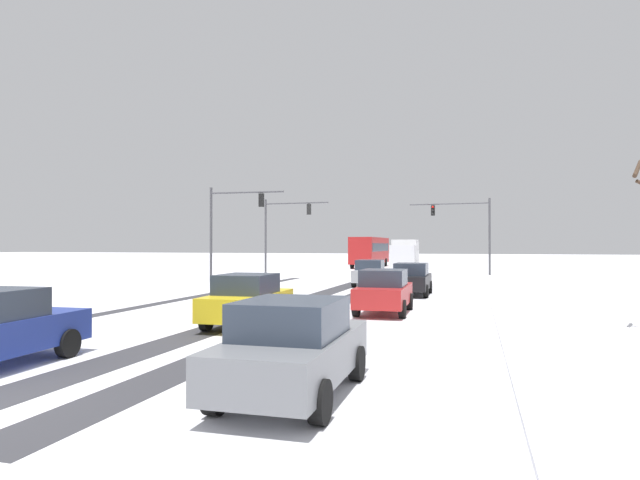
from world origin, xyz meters
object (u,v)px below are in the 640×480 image
Objects in this scene: traffic_signal_far_right at (466,222)px; car_yellow_cab_fourth at (248,300)px; car_grey_sixth at (293,347)px; car_red_third at (384,291)px; traffic_signal_near_left at (230,218)px; bus_oncoming at (370,250)px; box_truck_delivery at (405,255)px; car_silver_lead at (370,273)px; car_black_second at (412,279)px; traffic_signal_far_left at (282,223)px.

traffic_signal_far_right is 32.74m from car_yellow_cab_fourth.
car_grey_sixth is at bearing -60.67° from car_yellow_cab_fourth.
car_red_third and car_yellow_cab_fourth have the same top height.
traffic_signal_far_right is at bearing 42.43° from traffic_signal_near_left.
car_yellow_cab_fourth is 0.38× the size of bus_oncoming.
car_silver_lead is at bearing -89.90° from box_truck_delivery.
car_silver_lead is 1.01× the size of car_grey_sixth.
car_grey_sixth is at bearing -89.55° from car_black_second.
box_truck_delivery is (-5.49, 2.16, -2.84)m from traffic_signal_far_right.
traffic_signal_far_right reaches higher than car_grey_sixth.
traffic_signal_near_left is 0.87× the size of box_truck_delivery.
car_silver_lead is at bearing 103.04° from car_red_third.
car_yellow_cab_fourth is at bearing -129.82° from car_red_third.
traffic_signal_near_left is 1.58× the size of car_grey_sixth.
box_truck_delivery is at bearing 97.93° from car_black_second.
car_yellow_cab_fourth is at bearing -100.84° from traffic_signal_far_right.
car_yellow_cab_fourth is (9.24, -17.92, -3.57)m from traffic_signal_near_left.
car_red_third is at bearing -84.36° from box_truck_delivery.
bus_oncoming is 1.47× the size of box_truck_delivery.
traffic_signal_far_left is 17.41m from bus_oncoming.
bus_oncoming is at bearing 100.83° from car_silver_lead.
bus_oncoming reaches higher than box_truck_delivery.
car_black_second is 33.76m from bus_oncoming.
traffic_signal_far_right is at bearing 83.31° from car_black_second.
bus_oncoming is (-8.19, 40.14, 1.18)m from car_red_third.
traffic_signal_far_left is 1.58× the size of car_grey_sixth.
car_silver_lead is at bearing -109.90° from traffic_signal_far_right.
car_black_second is 18.67m from car_grey_sixth.
box_truck_delivery reaches higher than car_grey_sixth.
traffic_signal_far_right is 15.76m from traffic_signal_far_left.
traffic_signal_far_right is 0.91× the size of box_truck_delivery.
car_yellow_cab_fourth is (-3.75, -11.75, 0.00)m from car_black_second.
car_red_third is (12.81, -13.63, -3.57)m from traffic_signal_near_left.
traffic_signal_near_left reaches higher than bus_oncoming.
traffic_signal_far_right is 0.62× the size of bus_oncoming.
traffic_signal_far_left is 26.93m from car_red_third.
traffic_signal_near_left reaches higher than car_grey_sixth.
traffic_signal_near_left is at bearing 117.86° from car_grey_sixth.
box_truck_delivery is at bearing 90.10° from car_silver_lead.
traffic_signal_far_right and traffic_signal_far_left have the same top height.
car_black_second is (-2.37, -20.21, -3.66)m from traffic_signal_far_right.
traffic_signal_near_left is at bearing 133.23° from car_red_third.
traffic_signal_far_right is 39.12m from car_grey_sixth.
traffic_signal_far_left reaches higher than car_red_third.
bus_oncoming is at bearing 130.70° from traffic_signal_far_right.
car_silver_lead is 28.08m from bus_oncoming.
box_truck_delivery is at bearing -63.07° from bus_oncoming.
car_yellow_cab_fourth is at bearing -84.07° from bus_oncoming.
car_black_second is at bearing 90.45° from car_grey_sixth.
traffic_signal_far_right is at bearing 84.75° from car_red_third.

